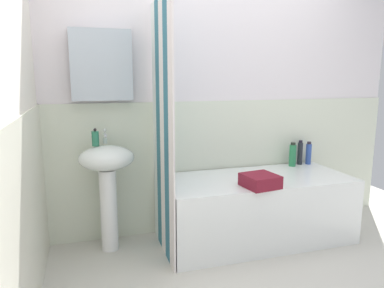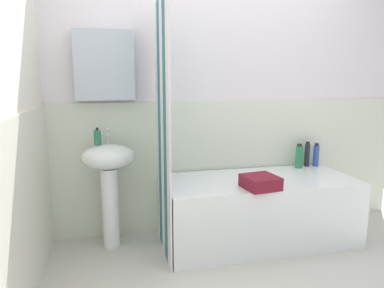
{
  "view_description": "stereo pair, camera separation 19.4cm",
  "coord_description": "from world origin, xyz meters",
  "px_view_note": "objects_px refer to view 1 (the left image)",
  "views": [
    {
      "loc": [
        -1.2,
        -1.84,
        1.41
      ],
      "look_at": [
        -0.39,
        0.81,
        0.9
      ],
      "focal_mm": 33.6,
      "sensor_mm": 36.0,
      "label": 1
    },
    {
      "loc": [
        -1.01,
        -1.89,
        1.41
      ],
      "look_at": [
        -0.39,
        0.81,
        0.9
      ],
      "focal_mm": 33.6,
      "sensor_mm": 36.0,
      "label": 2
    }
  ],
  "objects_px": {
    "soap_dispenser": "(95,138)",
    "towel_folded": "(260,181)",
    "conditioner_bottle": "(300,153)",
    "shampoo_bottle": "(293,155)",
    "sink": "(107,174)",
    "bathtub": "(256,208)",
    "lotion_bottle": "(309,153)"
  },
  "relations": [
    {
      "from": "conditioner_bottle",
      "to": "shampoo_bottle",
      "type": "height_order",
      "value": "conditioner_bottle"
    },
    {
      "from": "soap_dispenser",
      "to": "shampoo_bottle",
      "type": "height_order",
      "value": "soap_dispenser"
    },
    {
      "from": "shampoo_bottle",
      "to": "towel_folded",
      "type": "xyz_separation_m",
      "value": [
        -0.61,
        -0.52,
        -0.06
      ]
    },
    {
      "from": "sink",
      "to": "lotion_bottle",
      "type": "relative_size",
      "value": 3.89
    },
    {
      "from": "lotion_bottle",
      "to": "towel_folded",
      "type": "height_order",
      "value": "lotion_bottle"
    },
    {
      "from": "sink",
      "to": "bathtub",
      "type": "bearing_deg",
      "value": -7.84
    },
    {
      "from": "bathtub",
      "to": "conditioner_bottle",
      "type": "height_order",
      "value": "conditioner_bottle"
    },
    {
      "from": "conditioner_bottle",
      "to": "towel_folded",
      "type": "height_order",
      "value": "conditioner_bottle"
    },
    {
      "from": "lotion_bottle",
      "to": "sink",
      "type": "bearing_deg",
      "value": -176.43
    },
    {
      "from": "soap_dispenser",
      "to": "lotion_bottle",
      "type": "xyz_separation_m",
      "value": [
        2.04,
        0.11,
        -0.27
      ]
    },
    {
      "from": "sink",
      "to": "conditioner_bottle",
      "type": "bearing_deg",
      "value": 4.06
    },
    {
      "from": "shampoo_bottle",
      "to": "conditioner_bottle",
      "type": "bearing_deg",
      "value": 20.93
    },
    {
      "from": "bathtub",
      "to": "towel_folded",
      "type": "xyz_separation_m",
      "value": [
        -0.11,
        -0.26,
        0.33
      ]
    },
    {
      "from": "towel_folded",
      "to": "soap_dispenser",
      "type": "bearing_deg",
      "value": 160.21
    },
    {
      "from": "conditioner_bottle",
      "to": "lotion_bottle",
      "type": "bearing_deg",
      "value": -6.49
    },
    {
      "from": "lotion_bottle",
      "to": "conditioner_bottle",
      "type": "bearing_deg",
      "value": 173.51
    },
    {
      "from": "lotion_bottle",
      "to": "conditioner_bottle",
      "type": "height_order",
      "value": "conditioner_bottle"
    },
    {
      "from": "sink",
      "to": "towel_folded",
      "type": "distance_m",
      "value": 1.22
    },
    {
      "from": "sink",
      "to": "bathtub",
      "type": "height_order",
      "value": "sink"
    },
    {
      "from": "sink",
      "to": "towel_folded",
      "type": "height_order",
      "value": "sink"
    },
    {
      "from": "bathtub",
      "to": "lotion_bottle",
      "type": "distance_m",
      "value": 0.86
    },
    {
      "from": "shampoo_bottle",
      "to": "lotion_bottle",
      "type": "bearing_deg",
      "value": 8.99
    },
    {
      "from": "bathtub",
      "to": "lotion_bottle",
      "type": "relative_size",
      "value": 7.19
    },
    {
      "from": "soap_dispenser",
      "to": "bathtub",
      "type": "height_order",
      "value": "soap_dispenser"
    },
    {
      "from": "bathtub",
      "to": "towel_folded",
      "type": "relative_size",
      "value": 6.44
    },
    {
      "from": "soap_dispenser",
      "to": "shampoo_bottle",
      "type": "distance_m",
      "value": 1.86
    },
    {
      "from": "lotion_bottle",
      "to": "shampoo_bottle",
      "type": "relative_size",
      "value": 0.97
    },
    {
      "from": "towel_folded",
      "to": "conditioner_bottle",
      "type": "bearing_deg",
      "value": 37.66
    },
    {
      "from": "soap_dispenser",
      "to": "towel_folded",
      "type": "distance_m",
      "value": 1.34
    },
    {
      "from": "sink",
      "to": "shampoo_bottle",
      "type": "xyz_separation_m",
      "value": [
        1.76,
        0.09,
        0.03
      ]
    },
    {
      "from": "bathtub",
      "to": "lotion_bottle",
      "type": "xyz_separation_m",
      "value": [
        0.71,
        0.29,
        0.39
      ]
    },
    {
      "from": "towel_folded",
      "to": "sink",
      "type": "bearing_deg",
      "value": 159.52
    }
  ]
}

